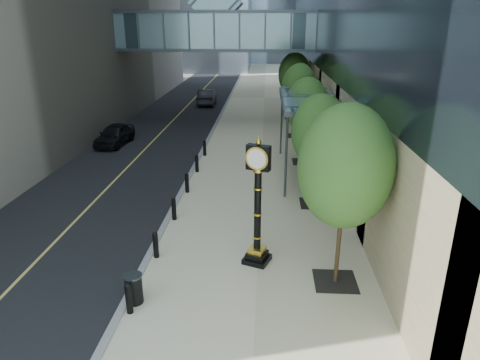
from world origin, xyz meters
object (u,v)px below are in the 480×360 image
object	(u,v)px
trash_bin	(134,289)
car_near	(115,135)
car_far	(207,97)
street_clock	(258,212)
pedestrian	(339,198)

from	to	relation	value
trash_bin	car_near	bearing A→B (deg)	110.51
car_far	street_clock	bearing A→B (deg)	98.97
trash_bin	car_near	xyz separation A→B (m)	(-6.69, 17.89, 0.23)
street_clock	car_far	xyz separation A→B (m)	(-6.01, 31.52, -1.21)
trash_bin	pedestrian	xyz separation A→B (m)	(7.20, 6.82, 0.36)
pedestrian	car_near	xyz separation A→B (m)	(-13.89, 11.07, -0.13)
street_clock	car_near	world-z (taller)	street_clock
street_clock	pedestrian	bearing A→B (deg)	71.15
street_clock	pedestrian	distance (m)	5.61
trash_bin	car_far	bearing A→B (deg)	93.92
trash_bin	car_far	xyz separation A→B (m)	(-2.34, 34.12, 0.30)
street_clock	pedestrian	xyz separation A→B (m)	(3.52, 4.21, -1.14)
street_clock	car_far	bearing A→B (deg)	121.86
trash_bin	car_far	distance (m)	34.20
trash_bin	pedestrian	distance (m)	9.92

